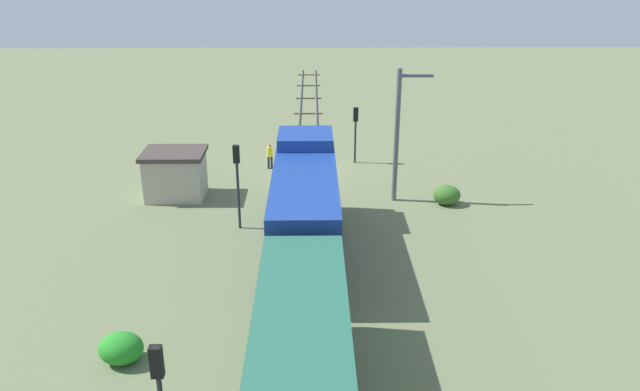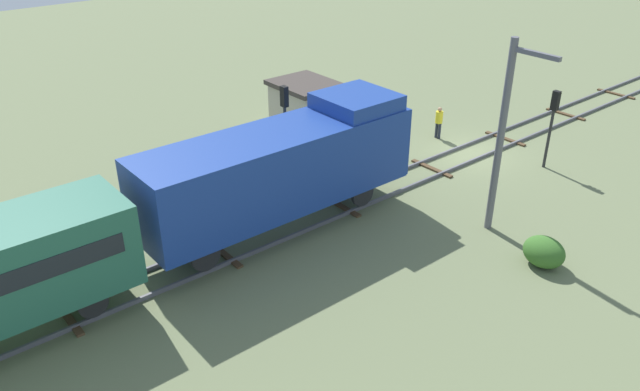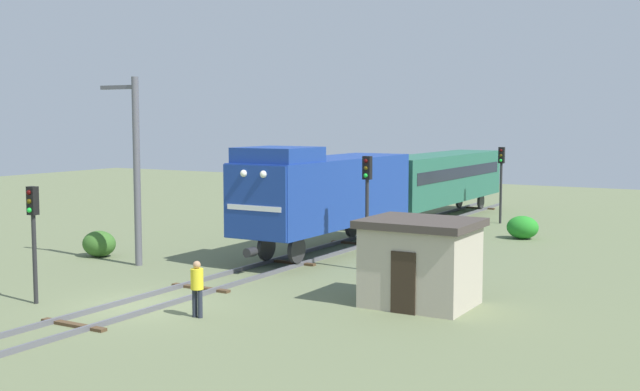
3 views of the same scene
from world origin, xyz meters
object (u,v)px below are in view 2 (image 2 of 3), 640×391
Objects in this scene: traffic_signal_mid at (285,117)px; catenary_mast at (503,134)px; traffic_signal_near at (553,115)px; relay_hut at (306,107)px; worker_near_track at (439,120)px; locomotive at (283,165)px.

catenary_mast is (-8.47, -3.66, 0.93)m from traffic_signal_mid.
relay_hut is (10.70, 5.96, -1.23)m from traffic_signal_near.
relay_hut is at bearing -71.22° from worker_near_track.
catenary_mast is 12.85m from relay_hut.
traffic_signal_mid is 9.27m from catenary_mast.
locomotive is 3.09× the size of traffic_signal_near.
traffic_signal_near reaches higher than relay_hut.
worker_near_track is at bearing -78.47° from locomotive.
worker_near_track is at bearing -36.29° from catenary_mast.
relay_hut is at bearing -3.22° from catenary_mast.
traffic_signal_near is 12.27m from traffic_signal_mid.
traffic_signal_mid is 2.62× the size of worker_near_track.
locomotive is 3.31× the size of relay_hut.
traffic_signal_near is at bearing -122.58° from traffic_signal_mid.
traffic_signal_mid is 0.59× the size of catenary_mast.
traffic_signal_mid is (3.40, -2.62, 0.30)m from locomotive.
traffic_signal_mid is at bearing 23.40° from catenary_mast.
catenary_mast reaches higher than relay_hut.
locomotive is 13.34m from traffic_signal_near.
catenary_mast is at bearing -128.86° from locomotive.
locomotive is at bearing 137.00° from relay_hut.
locomotive is 12.14m from worker_near_track.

